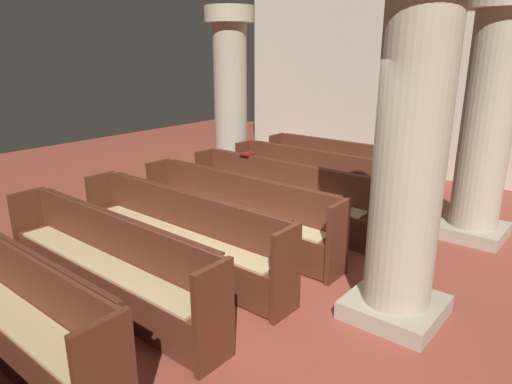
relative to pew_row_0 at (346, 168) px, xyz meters
The scene contains 14 objects.
ground_plane 4.00m from the pew_row_0, 74.88° to the right, with size 19.20×19.20×0.00m, color brown.
back_wall 3.03m from the pew_row_0, 65.26° to the left, with size 10.00×0.16×4.50m, color beige.
pew_row_0 is the anchor object (origin of this frame).
pew_row_1 1.01m from the pew_row_0, 90.00° to the right, with size 3.21×0.46×0.95m.
pew_row_2 2.02m from the pew_row_0, 90.00° to the right, with size 3.21×0.46×0.95m.
pew_row_3 3.03m from the pew_row_0, 90.00° to the right, with size 3.21×0.47×0.95m.
pew_row_4 4.03m from the pew_row_0, 90.00° to the right, with size 3.21×0.46×0.95m.
pew_row_5 5.04m from the pew_row_0, 90.00° to the right, with size 3.21×0.47×0.95m.
pew_row_6 6.05m from the pew_row_0, 90.00° to the right, with size 3.21×0.47×0.95m.
pillar_aisle_side 2.81m from the pew_row_0, 15.17° to the right, with size 0.95×0.95×3.37m.
pillar_far_side 2.73m from the pew_row_0, 167.73° to the right, with size 0.95×0.95×3.37m.
pillar_aisle_rear 4.32m from the pew_row_0, 54.07° to the right, with size 0.95×0.95×3.37m.
lectern 1.39m from the pew_row_0, 75.78° to the left, with size 0.48×0.45×1.08m.
hymn_book 2.05m from the pew_row_0, 113.66° to the right, with size 0.17×0.21×0.03m, color maroon.
Camera 1 is at (2.90, -3.56, 2.58)m, focal length 32.23 mm.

